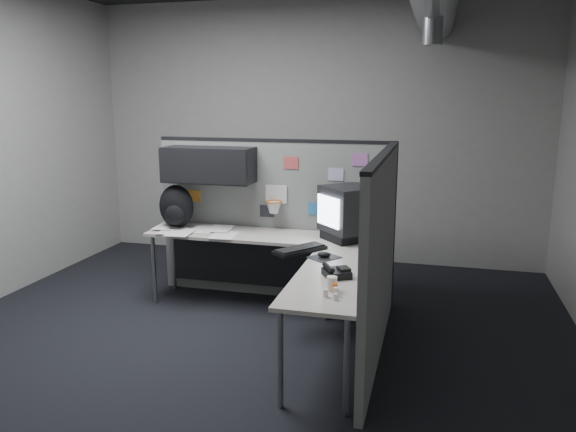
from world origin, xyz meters
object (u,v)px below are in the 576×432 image
(monitor, at_px, (349,212))
(phone, at_px, (336,272))
(desk, at_px, (280,255))
(keyboard, at_px, (300,250))
(backpack, at_px, (176,207))

(monitor, height_order, phone, monitor)
(monitor, distance_m, phone, 1.14)
(desk, relative_size, monitor, 3.72)
(desk, relative_size, keyboard, 4.66)
(desk, bearing_deg, backpack, 165.31)
(desk, distance_m, keyboard, 0.37)
(monitor, bearing_deg, desk, -152.02)
(monitor, bearing_deg, phone, -84.57)
(phone, bearing_deg, keyboard, 105.69)
(desk, xyz_separation_m, monitor, (0.58, 0.29, 0.38))
(phone, relative_size, backpack, 0.59)
(keyboard, xyz_separation_m, backpack, (-1.42, 0.54, 0.19))
(monitor, distance_m, keyboard, 0.67)
(phone, bearing_deg, backpack, 128.68)
(desk, relative_size, phone, 8.91)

